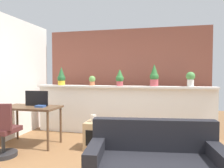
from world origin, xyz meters
The scene contains 15 objects.
divider_wall centered at (0.00, 2.00, 0.54)m, with size 4.02×0.16×1.08m, color white.
plant_shelf centered at (0.00, 1.96, 1.10)m, with size 4.02×0.30×0.04m, color white.
brick_wall_behind centered at (0.00, 2.60, 1.25)m, with size 4.02×0.10×2.50m, color brown.
potted_plant_0 centered at (-1.45, 1.96, 1.32)m, with size 0.19×0.19×0.43m.
potted_plant_1 centered at (-0.68, 1.98, 1.24)m, with size 0.15×0.15×0.22m.
potted_plant_2 centered at (-0.03, 1.94, 1.30)m, with size 0.18×0.18×0.38m.
potted_plant_3 centered at (0.73, 2.00, 1.34)m, with size 0.19×0.19×0.48m.
potted_plant_4 centered at (1.47, 1.96, 1.29)m, with size 0.18×0.18×0.31m.
desk centered at (-1.59, 0.92, 0.67)m, with size 1.10×0.60×0.75m.
tv_monitor centered at (-1.51, 1.00, 0.90)m, with size 0.48×0.04×0.30m, color black.
office_chair centered at (-1.66, 0.21, 0.39)m, with size 0.49×0.50×0.91m.
side_cube_shelf centered at (-0.27, 0.98, 0.25)m, with size 0.40×0.41×0.50m.
vase_on_shelf centered at (-0.33, 0.98, 0.56)m, with size 0.10×0.10×0.13m, color silver.
book_on_desk centered at (-1.35, 0.87, 0.77)m, with size 0.17×0.13×0.04m, color #2D4C8C.
couch centered at (0.83, -0.24, 0.28)m, with size 1.65×0.96×0.80m.
Camera 1 is at (0.90, -2.78, 1.37)m, focal length 34.59 mm.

